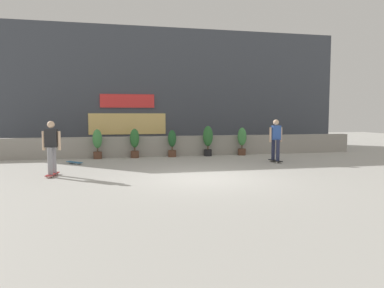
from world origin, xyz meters
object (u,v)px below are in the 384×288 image
(potted_plant_3, at_px, (208,139))
(potted_plant_4, at_px, (242,140))
(potted_plant_1, at_px, (135,142))
(potted_plant_0, at_px, (97,143))
(potted_plant_2, at_px, (172,143))
(skater_by_wall_left, at_px, (276,139))
(skateboard_near_camera, at_px, (74,162))
(skater_far_right, at_px, (52,146))

(potted_plant_3, height_order, potted_plant_4, potted_plant_3)
(potted_plant_4, bearing_deg, potted_plant_1, 180.00)
(potted_plant_0, height_order, potted_plant_4, potted_plant_4)
(potted_plant_2, distance_m, potted_plant_4, 3.30)
(skater_by_wall_left, bearing_deg, potted_plant_3, 127.93)
(potted_plant_1, relative_size, skateboard_near_camera, 1.73)
(potted_plant_0, distance_m, skater_by_wall_left, 7.45)
(skater_far_right, bearing_deg, potted_plant_3, 34.94)
(potted_plant_0, xyz_separation_m, skateboard_near_camera, (-0.81, -1.47, -0.63))
(skater_by_wall_left, height_order, skateboard_near_camera, skater_by_wall_left)
(potted_plant_2, height_order, skateboard_near_camera, potted_plant_2)
(potted_plant_1, distance_m, skater_far_right, 5.06)
(potted_plant_2, height_order, potted_plant_3, potted_plant_3)
(potted_plant_4, xyz_separation_m, skateboard_near_camera, (-7.34, -1.47, -0.65))
(potted_plant_0, relative_size, potted_plant_3, 0.92)
(potted_plant_0, xyz_separation_m, potted_plant_2, (3.23, 0.00, -0.06))
(potted_plant_1, distance_m, potted_plant_4, 4.95)
(potted_plant_1, relative_size, potted_plant_3, 0.93)
(skateboard_near_camera, bearing_deg, potted_plant_0, 61.09)
(potted_plant_0, height_order, potted_plant_3, potted_plant_3)
(potted_plant_0, bearing_deg, potted_plant_1, -0.00)
(potted_plant_0, distance_m, potted_plant_1, 1.58)
(potted_plant_0, bearing_deg, skater_by_wall_left, -20.91)
(potted_plant_1, xyz_separation_m, potted_plant_3, (3.31, 0.00, 0.08))
(potted_plant_4, height_order, skateboard_near_camera, potted_plant_4)
(potted_plant_4, relative_size, skateboard_near_camera, 1.74)
(skater_far_right, height_order, skater_by_wall_left, same)
(potted_plant_2, xyz_separation_m, skateboard_near_camera, (-4.04, -1.47, -0.57))
(potted_plant_2, bearing_deg, skater_far_right, -136.15)
(skater_by_wall_left, distance_m, skateboard_near_camera, 7.91)
(potted_plant_3, xyz_separation_m, skater_by_wall_left, (2.07, -2.66, 0.16))
(potted_plant_4, xyz_separation_m, skater_far_right, (-7.71, -4.24, 0.23))
(potted_plant_1, xyz_separation_m, potted_plant_4, (4.95, 0.00, 0.01))
(potted_plant_3, relative_size, skater_by_wall_left, 0.81)
(potted_plant_1, distance_m, potted_plant_2, 1.65)
(skater_far_right, relative_size, skater_by_wall_left, 1.00)
(potted_plant_0, distance_m, potted_plant_3, 4.89)
(skater_by_wall_left, relative_size, skateboard_near_camera, 2.30)
(potted_plant_0, xyz_separation_m, skater_far_right, (-1.18, -4.24, 0.25))
(potted_plant_3, bearing_deg, potted_plant_0, 180.00)
(potted_plant_4, distance_m, skater_far_right, 8.80)
(skater_far_right, xyz_separation_m, skateboard_near_camera, (0.37, 2.77, -0.88))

